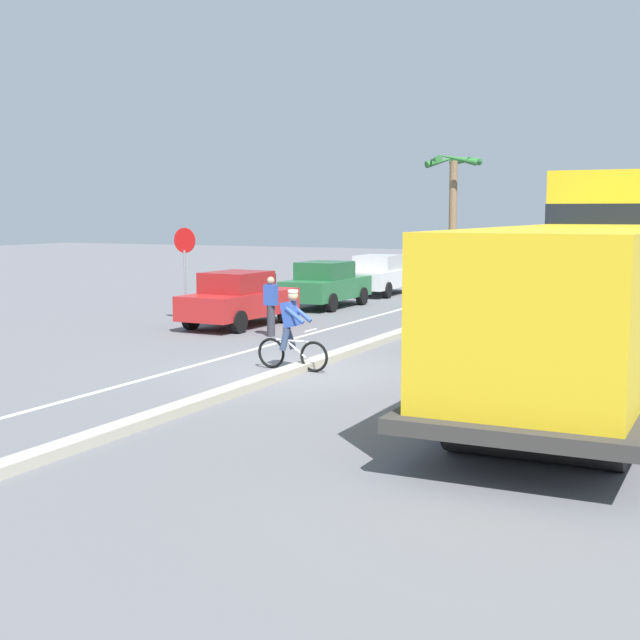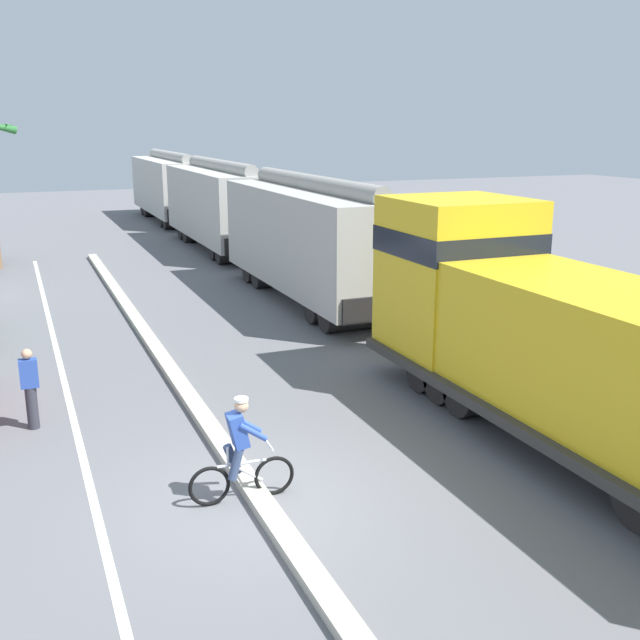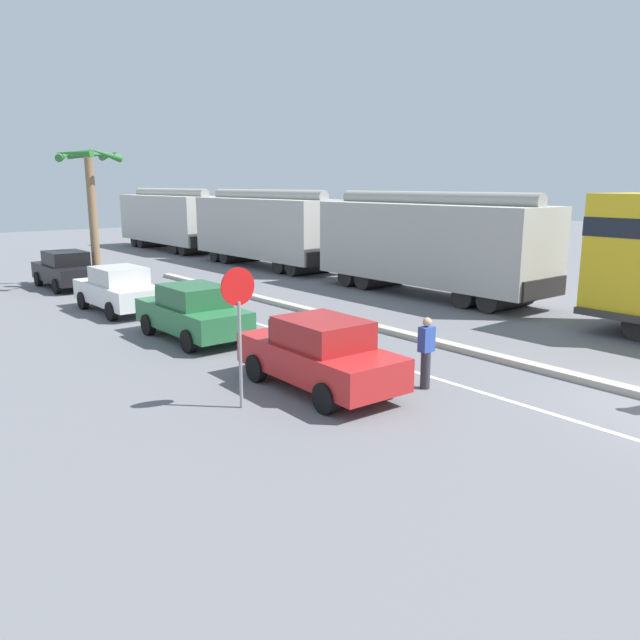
% 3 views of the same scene
% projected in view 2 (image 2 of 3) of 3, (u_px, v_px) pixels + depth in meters
% --- Properties ---
extents(ground_plane, '(120.00, 120.00, 0.00)m').
position_uv_depth(ground_plane, '(257.00, 500.00, 11.84)').
color(ground_plane, slate).
extents(median_curb, '(0.36, 36.00, 0.16)m').
position_uv_depth(median_curb, '(177.00, 380.00, 17.18)').
color(median_curb, '#B2AD9E').
rests_on(median_curb, ground).
extents(lane_stripe, '(0.14, 36.00, 0.01)m').
position_uv_depth(lane_stripe, '(68.00, 397.00, 16.32)').
color(lane_stripe, silver).
rests_on(lane_stripe, ground).
extents(locomotive, '(3.10, 11.61, 4.20)m').
position_uv_depth(locomotive, '(560.00, 346.00, 13.80)').
color(locomotive, gold).
rests_on(locomotive, ground).
extents(hopper_car_lead, '(2.90, 10.60, 4.18)m').
position_uv_depth(hopper_car_lead, '(314.00, 240.00, 24.59)').
color(hopper_car_lead, '#ADABA3').
rests_on(hopper_car_lead, ground).
extents(hopper_car_middle, '(2.90, 10.60, 4.18)m').
position_uv_depth(hopper_car_middle, '(221.00, 205.00, 34.96)').
color(hopper_car_middle, '#B5B3AB').
rests_on(hopper_car_middle, ground).
extents(hopper_car_trailing, '(2.90, 10.60, 4.18)m').
position_uv_depth(hopper_car_trailing, '(171.00, 187.00, 45.33)').
color(hopper_car_trailing, '#BBB9B1').
rests_on(hopper_car_trailing, ground).
extents(cyclist, '(1.71, 0.48, 1.71)m').
position_uv_depth(cyclist, '(240.00, 453.00, 11.64)').
color(cyclist, black).
rests_on(cyclist, ground).
extents(pedestrian_by_cars, '(0.34, 0.22, 1.62)m').
position_uv_depth(pedestrian_by_cars, '(30.00, 387.00, 14.44)').
color(pedestrian_by_cars, '#33333D').
rests_on(pedestrian_by_cars, ground).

